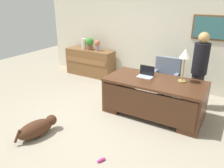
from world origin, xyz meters
name	(u,v)px	position (x,y,z in m)	size (l,w,h in m)	color
ground_plane	(101,123)	(0.00, 0.00, 0.00)	(12.00, 12.00, 0.00)	#9E937F
back_wall	(154,36)	(0.01, 2.60, 1.35)	(7.00, 0.16, 2.70)	beige
desk	(153,96)	(0.74, 0.84, 0.43)	(1.99, 0.97, 0.77)	#4C2B19
credenza	(90,62)	(-1.89, 2.25, 0.41)	(1.56, 0.50, 0.82)	brown
armchair	(165,81)	(0.69, 1.73, 0.46)	(0.60, 0.59, 1.01)	slate
person_standing	(199,71)	(1.43, 1.65, 0.87)	(0.32, 0.32, 1.69)	#262323
dog_lying	(37,128)	(-0.75, -0.94, 0.15)	(0.43, 0.83, 0.30)	#472819
laptop	(146,74)	(0.50, 0.98, 0.83)	(0.32, 0.22, 0.22)	#B2B5BA
desk_lamp	(185,56)	(1.23, 1.07, 1.30)	(0.22, 0.22, 0.66)	#9E8447
vase_with_flowers	(97,45)	(-1.61, 2.25, 1.01)	(0.17, 0.17, 0.32)	#9F87A4
vase_empty	(84,44)	(-2.10, 2.25, 0.98)	(0.15, 0.15, 0.31)	silver
potted_plant	(90,43)	(-1.88, 2.25, 1.02)	(0.24, 0.24, 0.36)	brown
dog_toy_plush	(101,160)	(0.61, -0.92, 0.03)	(0.15, 0.05, 0.05)	#D8338C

